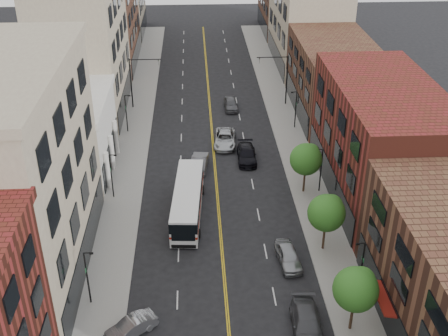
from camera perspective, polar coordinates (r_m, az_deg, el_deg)
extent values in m
cube|color=gray|center=(70.08, -9.30, 1.91)|extent=(4.00, 110.00, 0.15)
cube|color=gray|center=(70.68, 7.03, 2.34)|extent=(4.00, 110.00, 0.15)
cube|color=gray|center=(48.40, -20.68, -1.07)|extent=(10.00, 22.00, 18.00)
cube|color=silver|center=(66.01, -15.93, 3.12)|extent=(10.00, 14.00, 8.00)
cube|color=gray|center=(79.73, -14.11, 11.80)|extent=(10.00, 20.00, 18.00)
cube|color=#552F22|center=(99.11, -12.12, 14.51)|extent=(10.00, 20.00, 15.00)
cube|color=#582117|center=(60.25, 15.66, 2.69)|extent=(10.00, 22.00, 12.00)
cube|color=#552F22|center=(79.12, 11.13, 8.93)|extent=(10.00, 20.00, 10.00)
cube|color=gray|center=(98.06, 8.42, 14.37)|extent=(10.00, 22.00, 14.00)
cube|color=#552F22|center=(117.50, 6.52, 16.24)|extent=(10.00, 18.00, 11.00)
cylinder|color=black|center=(44.97, 12.83, -14.45)|extent=(0.22, 0.22, 2.50)
sphere|color=#1F611B|center=(43.21, 13.22, -11.91)|extent=(3.40, 3.40, 3.40)
sphere|color=#1F611B|center=(43.31, 13.81, -11.00)|extent=(2.04, 2.04, 2.04)
cylinder|color=black|center=(52.34, 10.11, -6.92)|extent=(0.22, 0.22, 2.50)
sphere|color=#1F611B|center=(50.84, 10.36, -4.52)|extent=(3.40, 3.40, 3.40)
sphere|color=#1F611B|center=(51.00, 10.87, -3.77)|extent=(2.04, 2.04, 2.04)
cylinder|color=black|center=(60.47, 8.14, -1.32)|extent=(0.22, 0.22, 2.50)
sphere|color=#1F611B|center=(59.17, 8.32, 0.88)|extent=(3.40, 3.40, 3.40)
sphere|color=#1F611B|center=(59.38, 8.76, 1.51)|extent=(2.04, 2.04, 2.04)
cylinder|color=black|center=(46.47, -13.71, -10.82)|extent=(0.14, 0.14, 5.00)
cylinder|color=black|center=(44.86, -13.64, -8.38)|extent=(0.70, 0.10, 0.10)
cube|color=black|center=(44.84, -13.32, -8.43)|extent=(0.28, 0.14, 0.14)
cube|color=#19592D|center=(45.91, -13.84, -9.96)|extent=(0.04, 0.55, 0.35)
cylinder|color=black|center=(59.42, -11.36, -0.83)|extent=(0.14, 0.14, 5.00)
cylinder|color=black|center=(58.17, -11.26, 1.31)|extent=(0.70, 0.10, 0.10)
cube|color=black|center=(58.16, -11.01, 1.27)|extent=(0.28, 0.14, 0.14)
cube|color=#19592D|center=(58.98, -11.45, -0.07)|extent=(0.04, 0.55, 0.35)
cylinder|color=black|center=(73.58, -9.90, 5.47)|extent=(0.14, 0.14, 5.00)
cylinder|color=black|center=(72.57, -9.79, 7.28)|extent=(0.70, 0.10, 0.10)
cube|color=black|center=(72.56, -9.59, 7.25)|extent=(0.28, 0.14, 0.14)
cube|color=#19592D|center=(73.22, -9.96, 6.11)|extent=(0.04, 0.55, 0.35)
cylinder|color=black|center=(47.46, 13.79, -9.85)|extent=(0.14, 0.14, 5.00)
cylinder|color=black|center=(45.85, 13.74, -7.46)|extent=(0.70, 0.10, 0.10)
cube|color=black|center=(45.81, 13.43, -7.53)|extent=(0.28, 0.14, 0.14)
cube|color=#19592D|center=(46.90, 13.92, -9.00)|extent=(0.04, 0.55, 0.35)
cylinder|color=black|center=(60.19, 9.81, -0.24)|extent=(0.14, 0.14, 5.00)
cylinder|color=black|center=(58.93, 9.68, 1.86)|extent=(0.70, 0.10, 0.10)
cube|color=black|center=(58.90, 9.44, 1.81)|extent=(0.28, 0.14, 0.14)
cube|color=#19592D|center=(59.76, 9.89, 0.51)|extent=(0.04, 0.55, 0.35)
cylinder|color=black|center=(74.21, 7.29, 5.89)|extent=(0.14, 0.14, 5.00)
cylinder|color=black|center=(73.19, 7.14, 7.68)|extent=(0.70, 0.10, 0.10)
cube|color=black|center=(73.16, 6.95, 7.64)|extent=(0.28, 0.14, 0.14)
cube|color=#19592D|center=(73.85, 7.34, 6.53)|extent=(0.04, 0.55, 0.35)
cylinder|color=black|center=(80.52, -9.42, 8.50)|extent=(0.18, 0.18, 7.20)
cylinder|color=black|center=(79.17, -8.02, 10.86)|extent=(4.40, 0.12, 0.12)
imported|color=black|center=(79.17, -6.68, 10.64)|extent=(0.15, 0.18, 0.90)
cylinder|color=black|center=(81.10, 6.40, 8.87)|extent=(0.18, 0.18, 7.20)
cylinder|color=black|center=(79.64, 4.94, 11.15)|extent=(4.40, 0.12, 0.12)
imported|color=black|center=(79.54, 3.62, 10.87)|extent=(0.15, 0.18, 0.90)
cube|color=silver|center=(56.30, -3.70, -3.31)|extent=(3.38, 12.02, 2.87)
cube|color=black|center=(55.92, -3.72, -2.71)|extent=(3.42, 12.06, 1.04)
cube|color=#9D1B0B|center=(56.46, -3.69, -3.56)|extent=(3.42, 12.06, 0.22)
cube|color=black|center=(51.26, -4.17, -6.68)|extent=(2.18, 0.21, 1.58)
cylinder|color=black|center=(53.82, -5.35, -6.61)|extent=(0.34, 0.97, 0.95)
cylinder|color=black|center=(53.61, -2.55, -6.66)|extent=(0.34, 0.97, 0.95)
cylinder|color=black|center=(60.35, -4.64, -2.19)|extent=(0.34, 0.97, 0.95)
cylinder|color=black|center=(60.17, -2.16, -2.21)|extent=(0.34, 0.97, 0.95)
imported|color=#A1A4A9|center=(44.71, -9.40, -15.64)|extent=(4.17, 3.50, 1.35)
imported|color=#414145|center=(44.59, 8.42, -15.42)|extent=(2.58, 5.73, 1.63)
imported|color=#929499|center=(50.67, 6.56, -8.88)|extent=(2.26, 4.72, 1.55)
imported|color=#515156|center=(64.72, -2.52, 0.59)|extent=(2.32, 5.18, 1.65)
imported|color=black|center=(66.47, 2.31, 1.38)|extent=(2.26, 5.40, 1.56)
imported|color=#ADB1B5|center=(70.06, 0.10, 2.99)|extent=(3.15, 6.00, 1.61)
imported|color=#505055|center=(80.24, 0.71, 6.53)|extent=(1.98, 4.59, 1.54)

